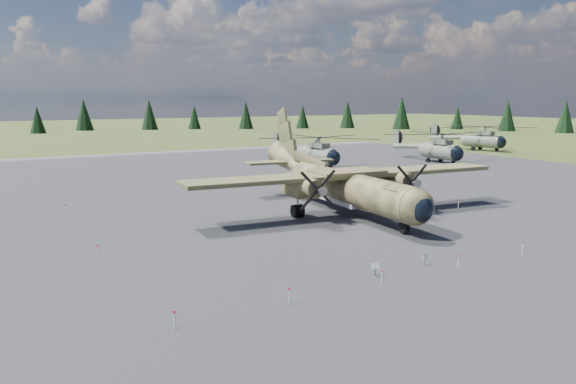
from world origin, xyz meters
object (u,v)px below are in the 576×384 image
helicopter_near (317,146)px  helicopter_far (483,133)px  helicopter_mid (440,142)px  transport_plane (341,181)px

helicopter_near → helicopter_far: size_ratio=0.93×
helicopter_near → helicopter_far: (43.52, 6.49, 0.16)m
helicopter_near → helicopter_mid: (20.38, -4.88, 0.08)m
helicopter_near → transport_plane: bearing=-126.8°
helicopter_near → helicopter_mid: helicopter_mid is taller
transport_plane → helicopter_far: (60.03, 35.57, 0.59)m
helicopter_mid → helicopter_far: (23.14, 11.36, 0.08)m
transport_plane → helicopter_near: 33.45m
helicopter_mid → helicopter_far: size_ratio=0.93×
transport_plane → helicopter_far: 69.78m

